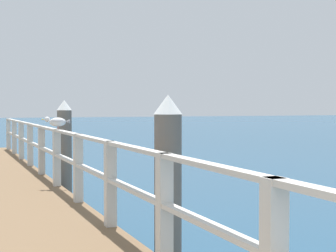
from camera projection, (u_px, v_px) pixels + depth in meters
pier_railing at (57, 151)px, 9.14m from camera, size 0.12×16.72×0.97m
dock_piling_near at (168, 184)px, 5.47m from camera, size 0.29×0.29×1.84m
dock_piling_far at (65, 147)px, 10.45m from camera, size 0.29×0.29×1.84m
seagull_foreground at (57, 121)px, 9.03m from camera, size 0.46×0.25×0.21m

